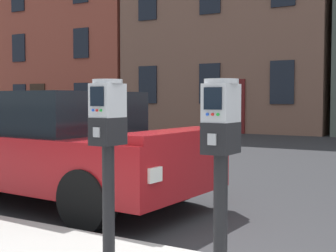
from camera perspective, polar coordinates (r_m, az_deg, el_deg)
The scene contains 5 objects.
parking_meter_near_kerb at distance 3.42m, azimuth -7.27°, elevation -1.30°, with size 0.22×0.26×1.33m.
parking_meter_twin_adjacent at distance 2.97m, azimuth 6.41°, elevation -2.21°, with size 0.22×0.26×1.31m.
parked_car_grey_estate at distance 6.41m, azimuth -14.75°, elevation -2.05°, with size 4.51×2.05×1.42m.
townhouse_brownstone at distance 26.78m, azimuth -9.01°, elevation 11.30°, with size 8.27×6.97×10.17m.
townhouse_orange_brick at distance 22.23m, azimuth 8.75°, elevation 13.56°, with size 8.79×6.55×10.63m.
Camera 1 is at (1.67, -3.04, 1.33)m, focal length 50.45 mm.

